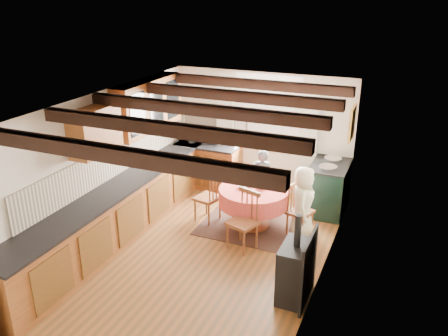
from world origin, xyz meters
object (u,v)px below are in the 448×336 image
at_px(chair_near, 242,221).
at_px(child_far, 262,179).
at_px(dining_table, 253,208).
at_px(aga_range, 328,187).
at_px(chair_left, 207,196).
at_px(child_right, 303,202).
at_px(cast_iron_stove, 296,258).
at_px(chair_right, 300,210).
at_px(cup, 250,185).

distance_m(chair_near, child_far, 1.54).
distance_m(dining_table, aga_range, 1.55).
height_order(chair_left, child_right, child_right).
distance_m(chair_near, cast_iron_stove, 1.42).
bearing_deg(cast_iron_stove, child_far, 117.78).
bearing_deg(aga_range, child_far, -163.28).
relative_size(chair_right, cup, 9.06).
relative_size(chair_near, chair_left, 1.04).
height_order(cast_iron_stove, child_far, cast_iron_stove).
distance_m(chair_near, child_right, 1.09).
distance_m(chair_right, cup, 0.94).
relative_size(chair_near, child_right, 0.79).
bearing_deg(cup, child_right, -1.38).
distance_m(dining_table, child_far, 0.81).
relative_size(dining_table, child_right, 0.97).
distance_m(cast_iron_stove, cup, 2.10).
bearing_deg(aga_range, cast_iron_stove, -87.73).
height_order(chair_near, child_far, child_far).
bearing_deg(child_right, cup, 78.38).
relative_size(chair_near, cast_iron_stove, 0.79).
bearing_deg(cast_iron_stove, chair_right, 101.96).
bearing_deg(chair_right, chair_near, 155.11).
bearing_deg(cast_iron_stove, chair_left, 141.86).
bearing_deg(aga_range, chair_right, -103.10).
height_order(dining_table, child_right, child_right).
distance_m(dining_table, chair_near, 0.76).
bearing_deg(cast_iron_stove, chair_near, 140.30).
distance_m(chair_right, child_far, 1.18).
height_order(aga_range, child_right, child_right).
distance_m(chair_right, cast_iron_stove, 1.75).
xyz_separation_m(dining_table, aga_range, (1.06, 1.13, 0.11)).
distance_m(chair_right, child_right, 0.18).
xyz_separation_m(chair_near, child_right, (0.77, 0.76, 0.13)).
distance_m(chair_right, aga_range, 1.11).
distance_m(child_far, cup, 0.77).
bearing_deg(chair_near, chair_left, 162.84).
bearing_deg(chair_near, cast_iron_stove, -20.68).
relative_size(chair_near, aga_range, 0.96).
height_order(chair_right, aga_range, aga_range).
xyz_separation_m(child_far, cup, (0.03, -0.74, 0.19)).
xyz_separation_m(chair_left, cup, (0.75, 0.11, 0.30)).
distance_m(dining_table, chair_left, 0.84).
relative_size(child_far, child_right, 0.94).
xyz_separation_m(chair_left, child_far, (0.72, 0.86, 0.11)).
relative_size(dining_table, chair_right, 1.33).
distance_m(chair_left, cast_iron_stove, 2.55).
height_order(chair_near, cup, chair_near).
height_order(chair_near, aga_range, chair_near).
distance_m(dining_table, chair_right, 0.81).
relative_size(chair_right, cast_iron_stove, 0.73).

